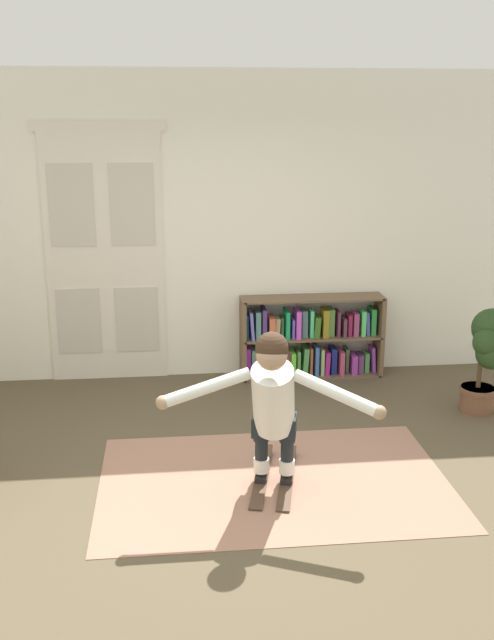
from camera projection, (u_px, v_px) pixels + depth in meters
The scene contains 8 objects.
ground_plane at pixel (239, 504), 4.82m from camera, with size 7.20×7.20×0.00m, color brown.
back_wall at pixel (212, 228), 6.91m from camera, with size 6.00×0.10×2.90m, color silver.
double_door at pixel (105, 254), 6.81m from camera, with size 1.22×0.05×2.45m.
rug at pixel (274, 481), 5.12m from camera, with size 2.45×1.62×0.01m, color #9A6E59.
bookshelf at pixel (308, 341), 7.10m from camera, with size 1.39×0.30×0.80m.
potted_plant at pixel (488, 350), 6.17m from camera, with size 0.41×0.43×0.91m.
skis_pair at pixel (274, 477), 5.14m from camera, with size 0.45×0.90×0.07m.
person_skier at pixel (273, 398), 4.77m from camera, with size 1.41×0.78×1.12m.
Camera 1 is at (-0.41, -4.29, 2.50)m, focal length 40.78 mm.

